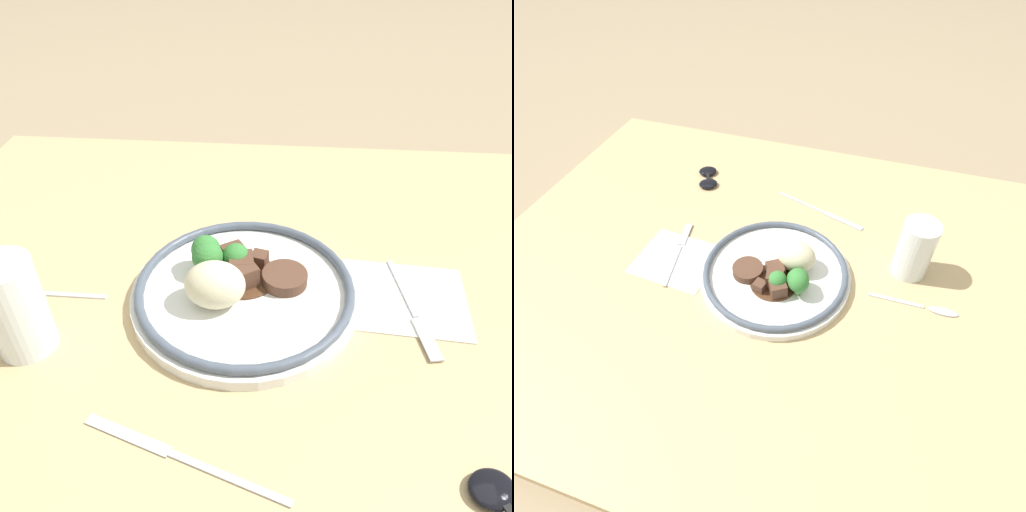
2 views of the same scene
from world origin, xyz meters
TOP-DOWN VIEW (x-y plane):
  - ground_plane at (0.00, 0.00)m, footprint 8.00×8.00m
  - dining_table at (0.00, 0.00)m, footprint 1.12×0.91m
  - napkin at (-0.16, -0.04)m, footprint 0.17×0.14m
  - plate at (0.05, -0.02)m, footprint 0.29×0.29m
  - juice_glass at (0.29, 0.08)m, footprint 0.07×0.07m
  - fork at (-0.17, -0.00)m, footprint 0.04×0.18m
  - knife at (0.09, 0.20)m, footprint 0.21×0.08m
  - spoon at (0.34, -0.01)m, footprint 0.16×0.02m

SIDE VIEW (x-z plane):
  - ground_plane at x=0.00m, z-range 0.00..0.00m
  - dining_table at x=0.00m, z-range 0.00..0.04m
  - napkin at x=-0.16m, z-range 0.04..0.04m
  - knife at x=0.09m, z-range 0.04..0.04m
  - spoon at x=0.34m, z-range 0.04..0.05m
  - fork at x=-0.17m, z-range 0.04..0.05m
  - plate at x=0.05m, z-range 0.02..0.10m
  - juice_glass at x=0.29m, z-range 0.04..0.16m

